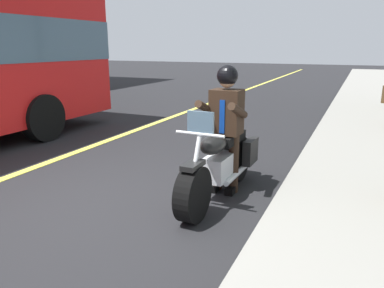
% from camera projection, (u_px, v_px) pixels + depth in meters
% --- Properties ---
extents(ground_plane, '(80.00, 80.00, 0.00)m').
position_uv_depth(ground_plane, '(103.00, 205.00, 4.76)').
color(ground_plane, black).
extents(motorcycle_main, '(2.21, 0.61, 1.26)m').
position_uv_depth(motorcycle_main, '(220.00, 164.00, 4.97)').
color(motorcycle_main, black).
rests_on(motorcycle_main, ground_plane).
extents(rider_main, '(0.62, 0.55, 1.74)m').
position_uv_depth(rider_main, '(226.00, 118.00, 4.99)').
color(rider_main, black).
rests_on(rider_main, ground_plane).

